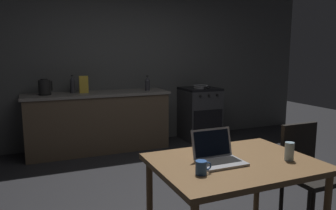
{
  "coord_description": "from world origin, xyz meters",
  "views": [
    {
      "loc": [
        -1.45,
        -2.75,
        1.49
      ],
      "look_at": [
        0.15,
        0.97,
        0.84
      ],
      "focal_mm": 34.46,
      "sensor_mm": 36.0,
      "label": 1
    }
  ],
  "objects_px": {
    "coffee_mug": "(202,168)",
    "drinking_glass": "(289,151)",
    "dining_table": "(234,170)",
    "bottle_b": "(72,85)",
    "electric_kettle": "(45,87)",
    "cereal_box": "(84,84)",
    "frying_pan": "(201,86)",
    "stove_oven": "(200,113)",
    "bottle": "(147,83)",
    "laptop": "(218,156)",
    "chair": "(306,168)"
  },
  "relations": [
    {
      "from": "coffee_mug",
      "to": "bottle",
      "type": "bearing_deg",
      "value": 76.58
    },
    {
      "from": "chair",
      "to": "drinking_glass",
      "type": "xyz_separation_m",
      "value": [
        -0.48,
        -0.28,
        0.29
      ]
    },
    {
      "from": "chair",
      "to": "bottle",
      "type": "distance_m",
      "value": 2.91
    },
    {
      "from": "dining_table",
      "to": "bottle_b",
      "type": "bearing_deg",
      "value": 103.47
    },
    {
      "from": "bottle_b",
      "to": "dining_table",
      "type": "bearing_deg",
      "value": -76.53
    },
    {
      "from": "dining_table",
      "to": "chair",
      "type": "xyz_separation_m",
      "value": [
        0.85,
        0.14,
        -0.15
      ]
    },
    {
      "from": "electric_kettle",
      "to": "dining_table",
      "type": "bearing_deg",
      "value": -69.36
    },
    {
      "from": "coffee_mug",
      "to": "drinking_glass",
      "type": "height_order",
      "value": "drinking_glass"
    },
    {
      "from": "stove_oven",
      "to": "electric_kettle",
      "type": "xyz_separation_m",
      "value": [
        -2.51,
        0.0,
        0.56
      ]
    },
    {
      "from": "dining_table",
      "to": "drinking_glass",
      "type": "distance_m",
      "value": 0.42
    },
    {
      "from": "chair",
      "to": "bottle",
      "type": "relative_size",
      "value": 3.63
    },
    {
      "from": "drinking_glass",
      "to": "stove_oven",
      "type": "bearing_deg",
      "value": 72.4
    },
    {
      "from": "laptop",
      "to": "bottle",
      "type": "height_order",
      "value": "bottle"
    },
    {
      "from": "bottle",
      "to": "coffee_mug",
      "type": "relative_size",
      "value": 2.14
    },
    {
      "from": "laptop",
      "to": "coffee_mug",
      "type": "relative_size",
      "value": 2.84
    },
    {
      "from": "chair",
      "to": "cereal_box",
      "type": "xyz_separation_m",
      "value": [
        -1.44,
        2.9,
        0.53
      ]
    },
    {
      "from": "dining_table",
      "to": "chair",
      "type": "distance_m",
      "value": 0.87
    },
    {
      "from": "frying_pan",
      "to": "electric_kettle",
      "type": "bearing_deg",
      "value": 179.37
    },
    {
      "from": "chair",
      "to": "electric_kettle",
      "type": "distance_m",
      "value": 3.54
    },
    {
      "from": "bottle",
      "to": "bottle_b",
      "type": "relative_size",
      "value": 0.89
    },
    {
      "from": "laptop",
      "to": "cereal_box",
      "type": "height_order",
      "value": "cereal_box"
    },
    {
      "from": "bottle_b",
      "to": "bottle",
      "type": "bearing_deg",
      "value": -6.53
    },
    {
      "from": "frying_pan",
      "to": "cereal_box",
      "type": "height_order",
      "value": "cereal_box"
    },
    {
      "from": "electric_kettle",
      "to": "cereal_box",
      "type": "height_order",
      "value": "cereal_box"
    },
    {
      "from": "bottle",
      "to": "bottle_b",
      "type": "distance_m",
      "value": 1.14
    },
    {
      "from": "laptop",
      "to": "drinking_glass",
      "type": "distance_m",
      "value": 0.52
    },
    {
      "from": "stove_oven",
      "to": "bottle",
      "type": "bearing_deg",
      "value": -177.22
    },
    {
      "from": "cereal_box",
      "to": "bottle",
      "type": "bearing_deg",
      "value": -4.08
    },
    {
      "from": "chair",
      "to": "bottle_b",
      "type": "bearing_deg",
      "value": 100.88
    },
    {
      "from": "electric_kettle",
      "to": "bottle",
      "type": "height_order",
      "value": "bottle"
    },
    {
      "from": "coffee_mug",
      "to": "electric_kettle",
      "type": "bearing_deg",
      "value": 104.04
    },
    {
      "from": "frying_pan",
      "to": "coffee_mug",
      "type": "relative_size",
      "value": 3.91
    },
    {
      "from": "bottle",
      "to": "cereal_box",
      "type": "height_order",
      "value": "cereal_box"
    },
    {
      "from": "dining_table",
      "to": "bottle_b",
      "type": "distance_m",
      "value": 3.21
    },
    {
      "from": "dining_table",
      "to": "electric_kettle",
      "type": "relative_size",
      "value": 5.02
    },
    {
      "from": "laptop",
      "to": "bottle",
      "type": "distance_m",
      "value": 3.01
    },
    {
      "from": "stove_oven",
      "to": "drinking_glass",
      "type": "relative_size",
      "value": 6.8
    },
    {
      "from": "electric_kettle",
      "to": "drinking_glass",
      "type": "relative_size",
      "value": 1.74
    },
    {
      "from": "laptop",
      "to": "electric_kettle",
      "type": "xyz_separation_m",
      "value": [
        -1.01,
        3.0,
        0.24
      ]
    },
    {
      "from": "dining_table",
      "to": "electric_kettle",
      "type": "height_order",
      "value": "electric_kettle"
    },
    {
      "from": "electric_kettle",
      "to": "bottle_b",
      "type": "bearing_deg",
      "value": 11.46
    },
    {
      "from": "drinking_glass",
      "to": "bottle_b",
      "type": "relative_size",
      "value": 0.49
    },
    {
      "from": "cereal_box",
      "to": "frying_pan",
      "type": "bearing_deg",
      "value": -1.39
    },
    {
      "from": "frying_pan",
      "to": "cereal_box",
      "type": "xyz_separation_m",
      "value": [
        -1.97,
        0.05,
        0.1
      ]
    },
    {
      "from": "bottle",
      "to": "dining_table",
      "type": "bearing_deg",
      "value": -97.55
    },
    {
      "from": "stove_oven",
      "to": "bottle_b",
      "type": "bearing_deg",
      "value": 177.77
    },
    {
      "from": "electric_kettle",
      "to": "cereal_box",
      "type": "bearing_deg",
      "value": 2.09
    },
    {
      "from": "frying_pan",
      "to": "cereal_box",
      "type": "bearing_deg",
      "value": 178.61
    },
    {
      "from": "stove_oven",
      "to": "coffee_mug",
      "type": "height_order",
      "value": "stove_oven"
    },
    {
      "from": "frying_pan",
      "to": "bottle_b",
      "type": "relative_size",
      "value": 1.63
    }
  ]
}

